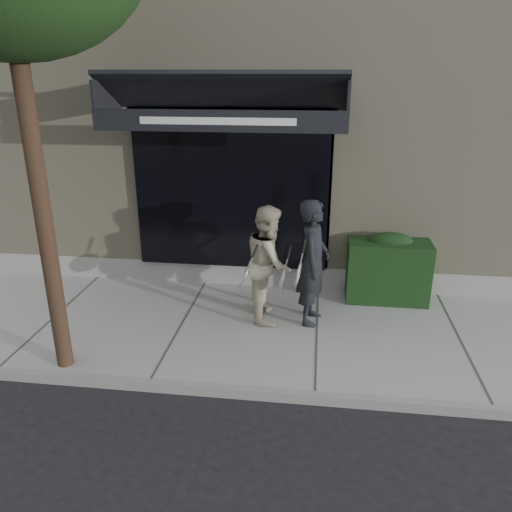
# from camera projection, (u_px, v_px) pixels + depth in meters

# --- Properties ---
(ground) EXTENTS (80.00, 80.00, 0.00)m
(ground) POSITION_uv_depth(u_px,v_px,m) (316.00, 337.00, 7.29)
(ground) COLOR black
(ground) RESTS_ON ground
(sidewalk) EXTENTS (20.00, 3.00, 0.12)m
(sidewalk) POSITION_uv_depth(u_px,v_px,m) (317.00, 334.00, 7.27)
(sidewalk) COLOR #A1A29C
(sidewalk) RESTS_ON ground
(curb) EXTENTS (20.00, 0.10, 0.14)m
(curb) POSITION_uv_depth(u_px,v_px,m) (315.00, 398.00, 5.83)
(curb) COLOR gray
(curb) RESTS_ON ground
(building_facade) EXTENTS (14.30, 8.04, 5.64)m
(building_facade) POSITION_uv_depth(u_px,v_px,m) (325.00, 116.00, 10.95)
(building_facade) COLOR tan
(building_facade) RESTS_ON ground
(hedge) EXTENTS (1.30, 0.70, 1.14)m
(hedge) POSITION_uv_depth(u_px,v_px,m) (387.00, 268.00, 8.09)
(hedge) COLOR black
(hedge) RESTS_ON sidewalk
(pedestrian_front) EXTENTS (0.79, 0.90, 1.87)m
(pedestrian_front) POSITION_uv_depth(u_px,v_px,m) (313.00, 263.00, 7.21)
(pedestrian_front) COLOR black
(pedestrian_front) RESTS_ON sidewalk
(pedestrian_back) EXTENTS (0.79, 1.00, 1.75)m
(pedestrian_back) POSITION_uv_depth(u_px,v_px,m) (269.00, 263.00, 7.36)
(pedestrian_back) COLOR #C1B79A
(pedestrian_back) RESTS_ON sidewalk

